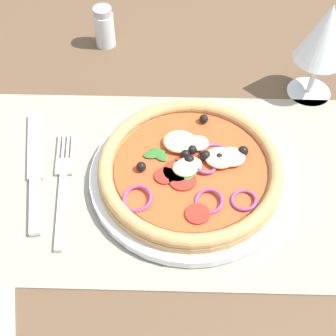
{
  "coord_description": "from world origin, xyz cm",
  "views": [
    {
      "loc": [
        2.2,
        -38.77,
        50.82
      ],
      "look_at": [
        1.18,
        0.0,
        2.56
      ],
      "focal_mm": 53.31,
      "sensor_mm": 36.0,
      "label": 1
    }
  ],
  "objects_px": {
    "knife": "(35,167)",
    "plate": "(190,178)",
    "wine_glass": "(325,36)",
    "fork": "(63,181)",
    "pizza": "(191,170)",
    "pepper_shaker": "(104,27)"
  },
  "relations": [
    {
      "from": "pizza",
      "to": "knife",
      "type": "height_order",
      "value": "pizza"
    },
    {
      "from": "pizza",
      "to": "wine_glass",
      "type": "bearing_deg",
      "value": 44.53
    },
    {
      "from": "fork",
      "to": "knife",
      "type": "height_order",
      "value": "knife"
    },
    {
      "from": "pizza",
      "to": "wine_glass",
      "type": "distance_m",
      "value": 0.26
    },
    {
      "from": "fork",
      "to": "pepper_shaker",
      "type": "height_order",
      "value": "pepper_shaker"
    },
    {
      "from": "plate",
      "to": "pepper_shaker",
      "type": "distance_m",
      "value": 0.31
    },
    {
      "from": "plate",
      "to": "wine_glass",
      "type": "bearing_deg",
      "value": 44.52
    },
    {
      "from": "plate",
      "to": "wine_glass",
      "type": "height_order",
      "value": "wine_glass"
    },
    {
      "from": "wine_glass",
      "to": "fork",
      "type": "bearing_deg",
      "value": -151.97
    },
    {
      "from": "pizza",
      "to": "pepper_shaker",
      "type": "relative_size",
      "value": 3.45
    },
    {
      "from": "pizza",
      "to": "pepper_shaker",
      "type": "distance_m",
      "value": 0.31
    },
    {
      "from": "knife",
      "to": "wine_glass",
      "type": "height_order",
      "value": "wine_glass"
    },
    {
      "from": "knife",
      "to": "fork",
      "type": "bearing_deg",
      "value": -128.4
    },
    {
      "from": "plate",
      "to": "fork",
      "type": "bearing_deg",
      "value": -178.11
    },
    {
      "from": "pizza",
      "to": "fork",
      "type": "distance_m",
      "value": 0.16
    },
    {
      "from": "plate",
      "to": "fork",
      "type": "distance_m",
      "value": 0.16
    },
    {
      "from": "pizza",
      "to": "plate",
      "type": "bearing_deg",
      "value": -136.96
    },
    {
      "from": "plate",
      "to": "knife",
      "type": "bearing_deg",
      "value": 175.59
    },
    {
      "from": "plate",
      "to": "pepper_shaker",
      "type": "height_order",
      "value": "pepper_shaker"
    },
    {
      "from": "knife",
      "to": "plate",
      "type": "bearing_deg",
      "value": -105.12
    },
    {
      "from": "plate",
      "to": "pizza",
      "type": "bearing_deg",
      "value": 43.04
    },
    {
      "from": "plate",
      "to": "knife",
      "type": "distance_m",
      "value": 0.2
    }
  ]
}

